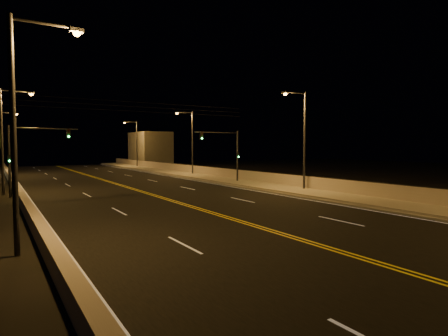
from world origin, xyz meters
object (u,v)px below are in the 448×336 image
streetlight_4 (22,117)px  streetlight_2 (190,139)px  traffic_signal_left (25,151)px  streetlight_5 (6,133)px  streetlight_6 (1,138)px  traffic_signal_right (229,150)px  streetlight_1 (302,134)px  streetlight_3 (135,141)px

streetlight_4 → streetlight_2: bearing=53.9°
streetlight_2 → traffic_signal_left: (-20.24, -11.95, -1.41)m
streetlight_4 → streetlight_5: 19.53m
streetlight_6 → traffic_signal_right: bearing=-51.2°
streetlight_5 → traffic_signal_left: (1.17, -2.08, -1.41)m
streetlight_2 → streetlight_4: size_ratio=1.00×
streetlight_1 → streetlight_5: size_ratio=1.00×
streetlight_2 → streetlight_5: bearing=-155.2°
streetlight_2 → streetlight_4: bearing=-126.1°
streetlight_1 → streetlight_2: 21.04m
traffic_signal_right → traffic_signal_left: size_ratio=1.00×
streetlight_1 → streetlight_5: same height
streetlight_3 → streetlight_6: 23.56m
streetlight_3 → traffic_signal_left: 40.02m
streetlight_1 → traffic_signal_right: (-1.57, 9.09, -1.41)m
streetlight_6 → streetlight_5: bearing=-90.0°
streetlight_1 → streetlight_4: (-21.41, -8.36, 0.00)m
streetlight_5 → streetlight_3: bearing=56.6°
streetlight_4 → streetlight_5: size_ratio=1.00×
traffic_signal_right → traffic_signal_left: same height
streetlight_4 → streetlight_5: same height
streetlight_1 → streetlight_2: same height
streetlight_1 → streetlight_5: 24.15m
streetlight_2 → streetlight_5: 23.58m
streetlight_4 → traffic_signal_right: 26.46m
streetlight_4 → streetlight_1: bearing=21.3°
streetlight_2 → traffic_signal_right: 12.14m
streetlight_4 → traffic_signal_right: size_ratio=1.54×
streetlight_2 → streetlight_3: size_ratio=1.00×
streetlight_4 → streetlight_6: bearing=90.0°
streetlight_2 → streetlight_3: (0.00, 22.54, 0.00)m
streetlight_2 → traffic_signal_left: bearing=-149.4°
streetlight_4 → traffic_signal_right: streetlight_4 is taller
streetlight_5 → traffic_signal_right: (19.84, -2.08, -1.41)m
streetlight_3 → streetlight_1: bearing=-90.0°
streetlight_2 → streetlight_6: (-21.41, 12.70, 0.00)m
traffic_signal_left → streetlight_4: bearing=-93.8°
streetlight_4 → streetlight_6: 42.10m
traffic_signal_left → streetlight_5: bearing=119.4°
streetlight_1 → streetlight_6: same height
streetlight_4 → streetlight_6: (0.00, 42.10, 0.00)m
streetlight_4 → streetlight_3: bearing=67.6°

